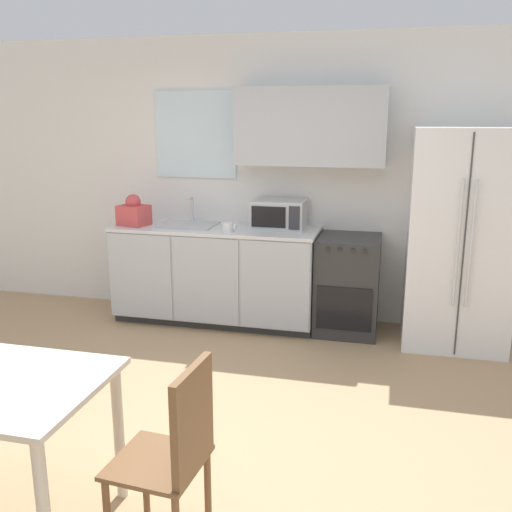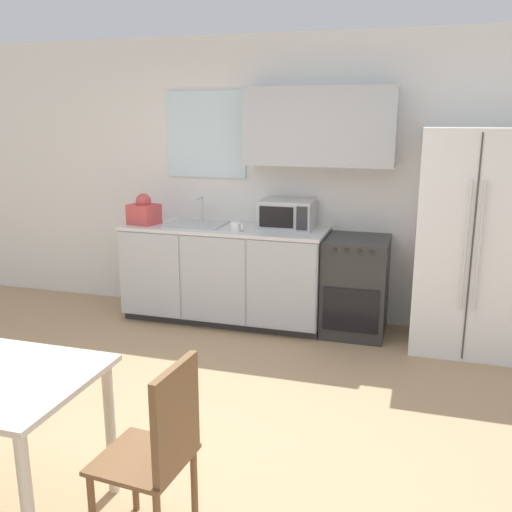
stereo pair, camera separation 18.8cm
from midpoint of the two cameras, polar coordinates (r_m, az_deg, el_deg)
ground_plane at (r=3.82m, az=-6.43°, el=-17.26°), size 12.00×12.00×0.00m
wall_back at (r=5.54m, az=3.36°, el=8.28°), size 12.00×0.38×2.70m
kitchen_counter at (r=5.53m, az=-2.16°, el=-1.76°), size 1.96×0.67×0.94m
oven_range at (r=5.31m, az=10.92°, el=-2.98°), size 0.56×0.62×0.89m
refrigerator at (r=5.14m, az=21.52°, el=1.36°), size 0.86×0.75×1.87m
kitchen_sink at (r=5.53m, az=-5.01°, el=3.31°), size 0.55×0.41×0.26m
microwave at (r=5.34m, az=4.18°, el=4.21°), size 0.49×0.39×0.26m
coffee_mug at (r=5.19m, az=-0.96°, el=2.92°), size 0.13×0.09×0.08m
grocery_bag_0 at (r=5.61m, az=-10.21°, el=4.41°), size 0.31×0.28×0.30m
dining_chair_side at (r=2.71m, az=-7.46°, el=-18.21°), size 0.43×0.43×0.93m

